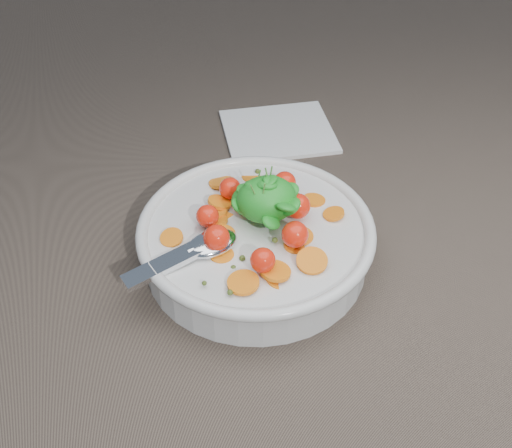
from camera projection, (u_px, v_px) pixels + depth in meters
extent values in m
plane|color=brown|center=(264.00, 239.00, 0.68)|extent=(6.00, 6.00, 0.00)
cylinder|color=silver|center=(256.00, 244.00, 0.64)|extent=(0.22, 0.22, 0.04)
torus|color=silver|center=(256.00, 228.00, 0.63)|extent=(0.23, 0.23, 0.01)
cylinder|color=silver|center=(256.00, 258.00, 0.65)|extent=(0.11, 0.11, 0.01)
cylinder|color=brown|center=(256.00, 244.00, 0.64)|extent=(0.20, 0.20, 0.03)
cylinder|color=orange|center=(243.00, 282.00, 0.57)|extent=(0.04, 0.04, 0.01)
cylinder|color=orange|center=(254.00, 177.00, 0.69)|extent=(0.04, 0.04, 0.01)
cylinder|color=orange|center=(245.00, 207.00, 0.65)|extent=(0.03, 0.03, 0.01)
cylinder|color=orange|center=(172.00, 238.00, 0.61)|extent=(0.03, 0.03, 0.01)
cylinder|color=orange|center=(312.00, 261.00, 0.58)|extent=(0.03, 0.03, 0.01)
cylinder|color=orange|center=(296.00, 246.00, 0.61)|extent=(0.03, 0.03, 0.01)
cylinder|color=orange|center=(214.00, 212.00, 0.64)|extent=(0.04, 0.04, 0.01)
cylinder|color=orange|center=(221.00, 255.00, 0.60)|extent=(0.03, 0.03, 0.01)
cylinder|color=orange|center=(314.00, 200.00, 0.66)|extent=(0.03, 0.03, 0.01)
cylinder|color=orange|center=(215.00, 221.00, 0.63)|extent=(0.03, 0.03, 0.01)
cylinder|color=orange|center=(300.00, 236.00, 0.62)|extent=(0.04, 0.04, 0.01)
cylinder|color=orange|center=(334.00, 214.00, 0.64)|extent=(0.03, 0.03, 0.01)
cylinder|color=orange|center=(224.00, 234.00, 0.62)|extent=(0.02, 0.02, 0.01)
cylinder|color=orange|center=(281.00, 280.00, 0.58)|extent=(0.04, 0.04, 0.01)
cylinder|color=orange|center=(222.00, 182.00, 0.68)|extent=(0.04, 0.04, 0.01)
cylinder|color=orange|center=(201.00, 217.00, 0.64)|extent=(0.03, 0.03, 0.01)
cylinder|color=orange|center=(275.00, 271.00, 0.58)|extent=(0.04, 0.04, 0.01)
cylinder|color=orange|center=(225.00, 222.00, 0.64)|extent=(0.03, 0.03, 0.01)
cylinder|color=orange|center=(253.00, 207.00, 0.64)|extent=(0.03, 0.03, 0.01)
cylinder|color=orange|center=(219.00, 202.00, 0.65)|extent=(0.03, 0.03, 0.01)
sphere|color=#40521B|center=(291.00, 227.00, 0.63)|extent=(0.01, 0.01, 0.01)
sphere|color=#40521B|center=(204.00, 283.00, 0.56)|extent=(0.00, 0.00, 0.00)
sphere|color=#40521B|center=(239.00, 194.00, 0.66)|extent=(0.01, 0.01, 0.01)
sphere|color=#40521B|center=(295.00, 189.00, 0.66)|extent=(0.01, 0.01, 0.01)
sphere|color=#40521B|center=(230.00, 292.00, 0.56)|extent=(0.01, 0.01, 0.01)
sphere|color=#40521B|center=(295.00, 194.00, 0.66)|extent=(0.00, 0.00, 0.00)
sphere|color=#40521B|center=(258.00, 171.00, 0.69)|extent=(0.01, 0.01, 0.01)
sphere|color=#40521B|center=(269.00, 212.00, 0.64)|extent=(0.01, 0.01, 0.01)
sphere|color=#40521B|center=(242.00, 258.00, 0.59)|extent=(0.01, 0.01, 0.01)
sphere|color=#40521B|center=(224.00, 198.00, 0.66)|extent=(0.01, 0.01, 0.01)
sphere|color=#40521B|center=(209.00, 254.00, 0.60)|extent=(0.01, 0.01, 0.01)
sphere|color=#40521B|center=(275.00, 240.00, 0.60)|extent=(0.01, 0.01, 0.01)
sphere|color=#40521B|center=(233.00, 268.00, 0.59)|extent=(0.01, 0.01, 0.01)
sphere|color=#40521B|center=(228.00, 187.00, 0.67)|extent=(0.01, 0.01, 0.01)
sphere|color=#40521B|center=(217.00, 253.00, 0.60)|extent=(0.01, 0.01, 0.01)
sphere|color=red|center=(298.00, 206.00, 0.63)|extent=(0.03, 0.03, 0.03)
sphere|color=red|center=(285.00, 183.00, 0.66)|extent=(0.02, 0.02, 0.02)
sphere|color=red|center=(230.00, 188.00, 0.65)|extent=(0.02, 0.02, 0.02)
sphere|color=red|center=(207.00, 216.00, 0.62)|extent=(0.02, 0.02, 0.02)
sphere|color=red|center=(217.00, 238.00, 0.59)|extent=(0.02, 0.02, 0.02)
sphere|color=red|center=(263.00, 260.00, 0.57)|extent=(0.02, 0.02, 0.02)
sphere|color=red|center=(295.00, 234.00, 0.60)|extent=(0.03, 0.03, 0.03)
ellipsoid|color=green|center=(267.00, 199.00, 0.62)|extent=(0.06, 0.05, 0.04)
ellipsoid|color=green|center=(249.00, 201.00, 0.63)|extent=(0.03, 0.03, 0.03)
ellipsoid|color=green|center=(262.00, 192.00, 0.61)|extent=(0.02, 0.02, 0.02)
ellipsoid|color=green|center=(291.00, 207.00, 0.60)|extent=(0.03, 0.03, 0.03)
ellipsoid|color=green|center=(269.00, 192.00, 0.61)|extent=(0.03, 0.03, 0.02)
ellipsoid|color=green|center=(244.00, 190.00, 0.62)|extent=(0.02, 0.02, 0.01)
ellipsoid|color=green|center=(276.00, 192.00, 0.60)|extent=(0.02, 0.02, 0.01)
ellipsoid|color=green|center=(237.00, 205.00, 0.62)|extent=(0.02, 0.02, 0.02)
ellipsoid|color=green|center=(277.00, 188.00, 0.64)|extent=(0.02, 0.02, 0.01)
ellipsoid|color=green|center=(250.00, 183.00, 0.61)|extent=(0.02, 0.02, 0.01)
ellipsoid|color=green|center=(269.00, 181.00, 0.60)|extent=(0.03, 0.03, 0.02)
ellipsoid|color=green|center=(290.00, 191.00, 0.62)|extent=(0.02, 0.02, 0.02)
ellipsoid|color=green|center=(258.00, 195.00, 0.61)|extent=(0.02, 0.02, 0.01)
ellipsoid|color=green|center=(258.00, 199.00, 0.61)|extent=(0.02, 0.02, 0.02)
ellipsoid|color=green|center=(270.00, 199.00, 0.60)|extent=(0.02, 0.02, 0.02)
ellipsoid|color=green|center=(272.00, 192.00, 0.61)|extent=(0.02, 0.02, 0.01)
ellipsoid|color=green|center=(267.00, 195.00, 0.61)|extent=(0.03, 0.03, 0.02)
ellipsoid|color=green|center=(286.00, 207.00, 0.59)|extent=(0.03, 0.03, 0.02)
ellipsoid|color=green|center=(272.00, 182.00, 0.61)|extent=(0.02, 0.02, 0.01)
ellipsoid|color=green|center=(271.00, 184.00, 0.60)|extent=(0.03, 0.03, 0.02)
ellipsoid|color=green|center=(260.00, 191.00, 0.61)|extent=(0.02, 0.02, 0.02)
ellipsoid|color=green|center=(268.00, 194.00, 0.61)|extent=(0.02, 0.01, 0.01)
ellipsoid|color=green|center=(261.00, 185.00, 0.61)|extent=(0.02, 0.02, 0.01)
ellipsoid|color=green|center=(267.00, 185.00, 0.60)|extent=(0.03, 0.03, 0.02)
ellipsoid|color=green|center=(243.00, 194.00, 0.62)|extent=(0.02, 0.02, 0.01)
ellipsoid|color=green|center=(271.00, 222.00, 0.60)|extent=(0.03, 0.03, 0.02)
ellipsoid|color=green|center=(260.00, 194.00, 0.62)|extent=(0.02, 0.02, 0.02)
cylinder|color=#4C8C33|center=(256.00, 186.00, 0.62)|extent=(0.01, 0.00, 0.04)
cylinder|color=#4C8C33|center=(262.00, 200.00, 0.60)|extent=(0.01, 0.00, 0.04)
cylinder|color=#4C8C33|center=(270.00, 186.00, 0.62)|extent=(0.01, 0.01, 0.04)
cylinder|color=#4C8C33|center=(266.00, 186.00, 0.62)|extent=(0.00, 0.01, 0.04)
cylinder|color=#4C8C33|center=(269.00, 183.00, 0.62)|extent=(0.01, 0.00, 0.04)
cylinder|color=#4C8C33|center=(257.00, 199.00, 0.60)|extent=(0.01, 0.00, 0.04)
ellipsoid|color=silver|center=(212.00, 243.00, 0.60)|extent=(0.06, 0.05, 0.02)
cube|color=silver|center=(173.00, 260.00, 0.59)|extent=(0.10, 0.05, 0.01)
cylinder|color=silver|center=(197.00, 249.00, 0.60)|extent=(0.02, 0.01, 0.01)
cube|color=white|center=(278.00, 131.00, 0.83)|extent=(0.14, 0.13, 0.01)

